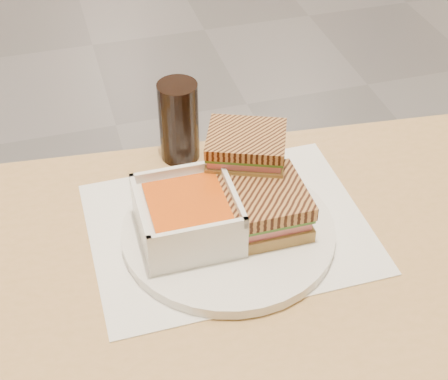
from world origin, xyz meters
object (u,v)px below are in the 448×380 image
object	(u,v)px
plate	(228,232)
soup_bowl	(188,218)
panini_lower	(256,208)
cola_glass	(179,122)
main_table	(246,357)

from	to	relation	value
plate	soup_bowl	distance (m)	0.07
soup_bowl	panini_lower	world-z (taller)	soup_bowl
plate	panini_lower	distance (m)	0.05
cola_glass	panini_lower	bearing A→B (deg)	-73.95
soup_bowl	cola_glass	world-z (taller)	cola_glass
soup_bowl	cola_glass	size ratio (longest dim) A/B	0.99
panini_lower	cola_glass	distance (m)	0.21
main_table	panini_lower	bearing A→B (deg)	67.88
main_table	soup_bowl	world-z (taller)	soup_bowl
soup_bowl	cola_glass	distance (m)	0.20
plate	main_table	bearing A→B (deg)	-94.98
main_table	soup_bowl	distance (m)	0.21
plate	panini_lower	xyz separation A→B (m)	(0.04, -0.00, 0.04)
panini_lower	main_table	bearing A→B (deg)	-112.12
main_table	plate	size ratio (longest dim) A/B	4.27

